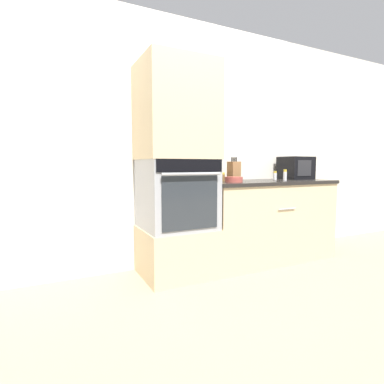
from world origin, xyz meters
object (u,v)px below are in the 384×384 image
at_px(bowl, 234,179).
at_px(condiment_jar_mid, 275,176).
at_px(condiment_jar_back, 223,177).
at_px(knife_block, 234,171).
at_px(microwave, 296,168).
at_px(wall_oven, 176,194).
at_px(condiment_jar_far, 220,177).
at_px(condiment_jar_near, 285,175).

height_order(bowl, condiment_jar_mid, condiment_jar_mid).
bearing_deg(condiment_jar_back, knife_block, 3.90).
distance_m(knife_block, bowl, 0.25).
relative_size(bowl, condiment_jar_back, 1.92).
relative_size(microwave, bowl, 1.94).
bearing_deg(microwave, condiment_jar_back, -178.61).
height_order(wall_oven, knife_block, knife_block).
bearing_deg(condiment_jar_far, wall_oven, -160.99).
distance_m(bowl, condiment_jar_near, 0.68).
relative_size(condiment_jar_near, condiment_jar_far, 1.38).
bearing_deg(wall_oven, condiment_jar_far, 19.01).
distance_m(microwave, condiment_jar_back, 1.03).
bearing_deg(microwave, condiment_jar_far, 174.45).
height_order(microwave, knife_block, microwave).
xyz_separation_m(knife_block, condiment_jar_mid, (0.56, 0.00, -0.05)).
distance_m(microwave, condiment_jar_far, 1.00).
relative_size(wall_oven, condiment_jar_mid, 6.53).
bearing_deg(wall_oven, knife_block, 7.58).
xyz_separation_m(wall_oven, condiment_jar_back, (0.55, 0.08, 0.14)).
distance_m(bowl, condiment_jar_back, 0.19).
height_order(microwave, condiment_jar_far, microwave).
xyz_separation_m(knife_block, condiment_jar_near, (0.54, -0.17, -0.04)).
distance_m(microwave, condiment_jar_mid, 0.34).
bearing_deg(condiment_jar_near, bowl, -178.08).
height_order(microwave, condiment_jar_mid, microwave).
bearing_deg(bowl, condiment_jar_near, 1.92).
xyz_separation_m(wall_oven, bowl, (0.56, -0.10, 0.13)).
bearing_deg(condiment_jar_back, wall_oven, -171.50).
xyz_separation_m(wall_oven, condiment_jar_mid, (1.25, 0.09, 0.15)).
distance_m(wall_oven, condiment_jar_near, 1.25).
relative_size(wall_oven, bowl, 3.69).
bearing_deg(wall_oven, condiment_jar_back, 8.50).
height_order(bowl, condiment_jar_back, condiment_jar_back).
height_order(wall_oven, microwave, microwave).
relative_size(microwave, knife_block, 1.36).
relative_size(microwave, condiment_jar_far, 3.86).
xyz_separation_m(microwave, knife_block, (-0.88, -0.02, -0.03)).
bearing_deg(bowl, wall_oven, 169.51).
bearing_deg(condiment_jar_far, bowl, -95.74).
height_order(microwave, condiment_jar_near, microwave).
height_order(microwave, condiment_jar_back, microwave).
height_order(wall_oven, condiment_jar_mid, wall_oven).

